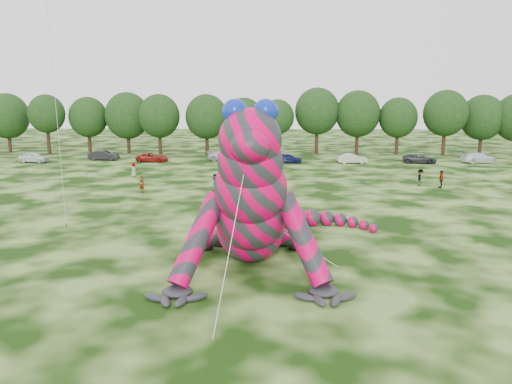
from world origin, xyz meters
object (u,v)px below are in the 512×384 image
object	(u,v)px
tree_5	(128,123)
car_7	(479,158)
car_0	(34,157)
tree_7	(207,125)
tree_2	(8,123)
car_4	(288,158)
spectator_5	(271,207)
tree_11	(358,122)
inflatable_gecko	(251,179)
spectator_0	(142,185)
spectator_2	(420,178)
tree_8	(244,126)
car_3	(225,156)
spectator_3	(441,179)
car_1	(104,155)
car_2	(152,157)
car_6	(420,159)
spectator_1	(215,184)
tree_3	(47,124)
car_5	(352,158)
tree_6	(159,124)
tree_13	(445,123)
tree_12	(398,126)
tree_9	(277,127)
tree_10	(317,121)
tree_14	(482,125)
tree_4	(89,125)

from	to	relation	value
tree_5	car_7	distance (m)	53.35
car_0	tree_7	bearing A→B (deg)	-54.19
tree_2	car_4	distance (m)	47.20
spectator_5	tree_11	bearing A→B (deg)	99.84
inflatable_gecko	spectator_0	world-z (taller)	inflatable_gecko
inflatable_gecko	spectator_2	distance (m)	29.05
inflatable_gecko	tree_8	size ratio (longest dim) A/B	2.02
car_3	spectator_3	xyz separation A→B (m)	(23.89, -20.56, 0.18)
car_1	car_2	distance (m)	7.68
tree_11	car_6	xyz separation A→B (m)	(6.90, -10.93, -4.40)
car_1	spectator_1	size ratio (longest dim) A/B	2.34
tree_2	tree_3	size ratio (longest dim) A/B	1.02
spectator_5	car_3	bearing A→B (deg)	128.49
spectator_3	spectator_0	bearing A→B (deg)	-66.76
car_5	spectator_2	bearing A→B (deg)	-171.99
tree_6	tree_7	world-z (taller)	tree_6
spectator_1	spectator_3	world-z (taller)	spectator_1
spectator_2	car_2	bearing A→B (deg)	77.11
tree_6	tree_7	size ratio (longest dim) A/B	1.00
tree_6	tree_8	size ratio (longest dim) A/B	1.06
tree_3	tree_6	xyz separation A→B (m)	(18.16, -0.38, 0.03)
car_4	spectator_0	xyz separation A→B (m)	(-14.62, -22.68, 0.17)
car_1	car_5	bearing A→B (deg)	-91.33
car_5	spectator_2	xyz separation A→B (m)	(4.26, -17.57, 0.20)
car_5	spectator_3	bearing A→B (deg)	-167.39
car_4	spectator_0	world-z (taller)	spectator_0
tree_5	tree_13	bearing A→B (deg)	-1.49
inflatable_gecko	tree_3	size ratio (longest dim) A/B	1.92
tree_5	car_0	world-z (taller)	tree_5
inflatable_gecko	car_1	size ratio (longest dim) A/B	4.18
tree_11	car_6	size ratio (longest dim) A/B	2.21
spectator_5	spectator_3	size ratio (longest dim) A/B	0.97
tree_12	car_1	xyz separation A→B (m)	(-44.12, -8.68, -3.77)
tree_8	tree_12	size ratio (longest dim) A/B	1.00
tree_2	tree_9	bearing A→B (deg)	-1.84
car_0	spectator_1	world-z (taller)	spectator_1
tree_10	tree_12	bearing A→B (deg)	-3.80
tree_7	car_6	distance (m)	32.47
inflatable_gecko	car_7	size ratio (longest dim) A/B	3.63
tree_6	tree_14	bearing A→B (deg)	2.29
car_1	spectator_0	distance (m)	27.41
tree_2	car_6	distance (m)	64.86
inflatable_gecko	spectator_0	distance (m)	22.23
car_0	car_3	bearing A→B (deg)	-73.10
car_1	spectator_2	size ratio (longest dim) A/B	2.48
tree_2	tree_5	distance (m)	19.90
tree_4	car_3	xyz separation A→B (m)	(23.19, -9.78, -3.82)
car_3	spectator_5	xyz separation A→B (m)	(6.71, -33.83, 0.15)
tree_7	inflatable_gecko	bearing A→B (deg)	-79.77
car_5	car_4	bearing A→B (deg)	82.64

